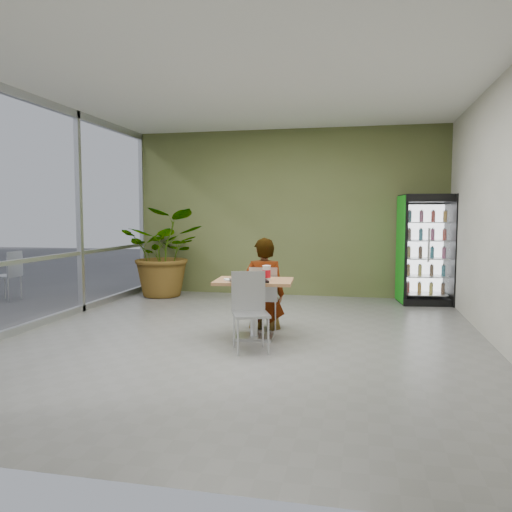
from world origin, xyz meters
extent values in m
plane|color=slate|center=(0.00, 0.00, 0.00)|extent=(7.00, 7.00, 0.00)
cube|color=#B36F4D|center=(0.11, 0.00, 0.73)|extent=(1.01, 0.75, 0.04)
cylinder|color=#B5B7BA|center=(0.11, 0.00, 0.36)|extent=(0.10, 0.10, 0.71)
cube|color=#B5B7BA|center=(0.11, 0.00, 0.02)|extent=(0.51, 0.42, 0.04)
cube|color=#B5B7BA|center=(0.13, 0.62, 0.41)|extent=(0.41, 0.41, 0.03)
cube|color=#B5B7BA|center=(0.15, 0.44, 0.63)|extent=(0.38, 0.06, 0.45)
cylinder|color=#B5B7BA|center=(0.28, 0.80, 0.20)|extent=(0.02, 0.02, 0.41)
cylinder|color=#B5B7BA|center=(-0.04, 0.77, 0.20)|extent=(0.02, 0.02, 0.41)
cylinder|color=#B5B7BA|center=(0.31, 0.47, 0.20)|extent=(0.02, 0.02, 0.41)
cylinder|color=#B5B7BA|center=(-0.02, 0.45, 0.20)|extent=(0.02, 0.02, 0.41)
cube|color=#B5B7BA|center=(0.21, -0.59, 0.43)|extent=(0.52, 0.52, 0.03)
cube|color=#B5B7BA|center=(0.14, -0.41, 0.67)|extent=(0.38, 0.17, 0.48)
cylinder|color=#B5B7BA|center=(0.11, -0.81, 0.21)|extent=(0.02, 0.02, 0.43)
cylinder|color=#B5B7BA|center=(0.43, -0.69, 0.21)|extent=(0.02, 0.02, 0.43)
cylinder|color=#B5B7BA|center=(-0.02, -0.49, 0.21)|extent=(0.02, 0.02, 0.43)
cylinder|color=#B5B7BA|center=(0.30, -0.37, 0.21)|extent=(0.02, 0.02, 0.43)
imported|color=black|center=(0.13, 0.57, 0.48)|extent=(0.60, 0.41, 1.56)
cylinder|color=silver|center=(0.01, 0.05, 0.76)|extent=(0.21, 0.21, 0.01)
cylinder|color=silver|center=(0.28, -0.01, 0.84)|extent=(0.10, 0.10, 0.18)
cylinder|color=red|center=(0.28, -0.01, 0.83)|extent=(0.10, 0.10, 0.10)
cylinder|color=silver|center=(0.28, -0.01, 0.93)|extent=(0.11, 0.11, 0.01)
cube|color=silver|center=(-0.15, -0.12, 0.76)|extent=(0.21, 0.21, 0.02)
cube|color=black|center=(0.09, -0.20, 0.76)|extent=(0.54, 0.47, 0.03)
cube|color=black|center=(2.55, 3.07, 0.96)|extent=(0.95, 0.78, 1.92)
cube|color=green|center=(2.11, 3.07, 0.96)|extent=(0.10, 0.65, 1.88)
cube|color=silver|center=(2.55, 2.75, 0.98)|extent=(0.69, 0.11, 1.53)
imported|color=#2D692A|center=(-2.24, 2.88, 0.84)|extent=(1.68, 1.50, 1.69)
camera|label=1|loc=(1.43, -6.09, 1.57)|focal=35.00mm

